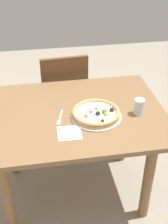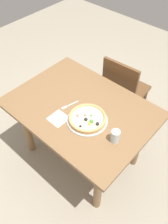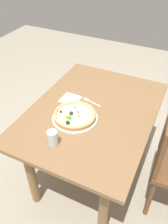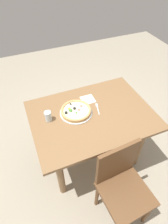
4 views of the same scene
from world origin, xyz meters
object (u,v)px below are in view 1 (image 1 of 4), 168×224
at_px(napkin, 69,133).
at_px(plate, 96,116).
at_px(dining_table, 73,128).
at_px(fork, 60,118).
at_px(chair_near, 63,94).
at_px(pizza, 96,113).
at_px(drinking_glass, 139,107).

bearing_deg(napkin, plate, -143.41).
bearing_deg(napkin, dining_table, -102.40).
distance_m(plate, fork, 0.23).
relative_size(chair_near, fork, 5.47).
xyz_separation_m(chair_near, plate, (-0.14, 0.73, 0.25)).
height_order(dining_table, plate, plate).
bearing_deg(fork, plate, 99.77).
bearing_deg(pizza, chair_near, -79.46).
bearing_deg(pizza, plate, -33.27).
bearing_deg(drinking_glass, napkin, 15.68).
bearing_deg(fork, pizza, 99.64).
xyz_separation_m(chair_near, pizza, (-0.14, 0.73, 0.28)).
distance_m(dining_table, napkin, 0.25).
bearing_deg(pizza, fork, -4.83).
relative_size(pizza, drinking_glass, 2.88).
height_order(chair_near, plate, chair_near).
bearing_deg(drinking_glass, pizza, -1.67).
relative_size(fork, drinking_glass, 1.56).
height_order(dining_table, pizza, pizza).
bearing_deg(dining_table, fork, 33.47).
xyz_separation_m(pizza, drinking_glass, (-0.28, 0.01, 0.02)).
height_order(chair_near, fork, chair_near).
distance_m(chair_near, drinking_glass, 0.90).
height_order(plate, napkin, plate).
relative_size(plate, drinking_glass, 3.10).
xyz_separation_m(dining_table, napkin, (0.05, 0.22, 0.13)).
relative_size(dining_table, pizza, 4.00).
bearing_deg(fork, drinking_glass, 101.36).
bearing_deg(chair_near, fork, -101.10).
distance_m(pizza, drinking_glass, 0.28).
height_order(pizza, napkin, pizza).
height_order(fork, napkin, fork).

